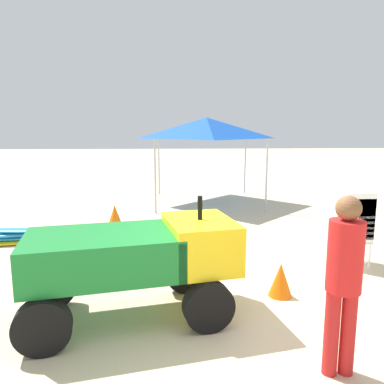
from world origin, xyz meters
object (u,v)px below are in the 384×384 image
at_px(traffic_cone_far, 281,280).
at_px(surfboard_pile, 15,236).
at_px(popup_canopy, 206,128).
at_px(stacked_plastic_chairs, 356,224).
at_px(utility_cart, 137,256).
at_px(traffic_cone_near, 115,215).
at_px(lifeguard_near_left, 344,274).

bearing_deg(traffic_cone_far, surfboard_pile, 150.58).
bearing_deg(popup_canopy, stacked_plastic_chairs, -71.01).
relative_size(utility_cart, traffic_cone_near, 5.44).
relative_size(stacked_plastic_chairs, traffic_cone_near, 2.56).
height_order(utility_cart, stacked_plastic_chairs, utility_cart).
xyz_separation_m(popup_canopy, traffic_cone_far, (0.42, -6.90, -2.11)).
height_order(lifeguard_near_left, traffic_cone_far, lifeguard_near_left).
xyz_separation_m(traffic_cone_near, traffic_cone_far, (2.91, -4.05, -0.01)).
distance_m(stacked_plastic_chairs, traffic_cone_near, 5.42).
bearing_deg(traffic_cone_near, surfboard_pile, -142.54).
bearing_deg(surfboard_pile, traffic_cone_far, -29.42).
bearing_deg(surfboard_pile, utility_cart, -48.59).
xyz_separation_m(stacked_plastic_chairs, lifeguard_near_left, (-1.52, -2.76, 0.26)).
xyz_separation_m(surfboard_pile, lifeguard_near_left, (4.79, -4.36, 0.84)).
bearing_deg(popup_canopy, lifeguard_near_left, -86.76).
distance_m(stacked_plastic_chairs, surfboard_pile, 6.53).
distance_m(lifeguard_near_left, popup_canopy, 8.71).
distance_m(stacked_plastic_chairs, popup_canopy, 6.38).
relative_size(stacked_plastic_chairs, lifeguard_near_left, 0.74).
relative_size(surfboard_pile, traffic_cone_far, 5.28).
bearing_deg(utility_cart, surfboard_pile, 131.41).
bearing_deg(popup_canopy, surfboard_pile, -135.44).
height_order(utility_cart, lifeguard_near_left, lifeguard_near_left).
height_order(popup_canopy, traffic_cone_far, popup_canopy).
relative_size(surfboard_pile, traffic_cone_near, 5.00).
bearing_deg(lifeguard_near_left, utility_cart, 148.91).
xyz_separation_m(stacked_plastic_chairs, traffic_cone_near, (-4.49, 2.99, -0.49)).
height_order(utility_cart, traffic_cone_far, utility_cart).
height_order(surfboard_pile, traffic_cone_near, traffic_cone_near).
relative_size(stacked_plastic_chairs, popup_canopy, 0.41).
bearing_deg(utility_cart, popup_canopy, 78.27).
bearing_deg(stacked_plastic_chairs, traffic_cone_near, 146.36).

